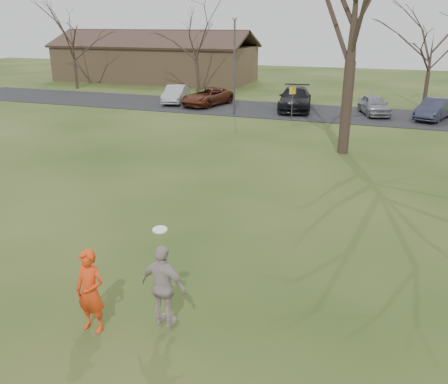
% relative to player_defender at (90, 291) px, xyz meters
% --- Properties ---
extents(ground, '(120.00, 120.00, 0.00)m').
position_rel_player_defender_xyz_m(ground, '(1.10, 0.67, -0.87)').
color(ground, '#1E380F').
rests_on(ground, ground).
extents(parking_strip, '(62.00, 6.50, 0.04)m').
position_rel_player_defender_xyz_m(parking_strip, '(1.10, 25.67, -0.85)').
color(parking_strip, black).
rests_on(parking_strip, ground).
extents(player_defender, '(0.66, 0.45, 1.75)m').
position_rel_player_defender_xyz_m(player_defender, '(0.00, 0.00, 0.00)').
color(player_defender, '#EF4013').
rests_on(player_defender, ground).
extents(car_1, '(2.22, 4.18, 1.31)m').
position_rel_player_defender_xyz_m(car_1, '(-10.55, 26.05, -0.18)').
color(car_1, '#A7A7AC').
rests_on(car_1, parking_strip).
extents(car_2, '(3.09, 4.93, 1.27)m').
position_rel_player_defender_xyz_m(car_2, '(-7.90, 25.83, -0.20)').
color(car_2, '#512213').
rests_on(car_2, parking_strip).
extents(car_3, '(2.99, 5.60, 1.54)m').
position_rel_player_defender_xyz_m(car_3, '(-1.43, 26.16, -0.06)').
color(car_3, black).
rests_on(car_3, parking_strip).
extents(car_4, '(2.64, 4.04, 1.28)m').
position_rel_player_defender_xyz_m(car_4, '(3.87, 26.14, -0.20)').
color(car_4, gray).
rests_on(car_4, parking_strip).
extents(car_5, '(2.62, 4.20, 1.31)m').
position_rel_player_defender_xyz_m(car_5, '(7.52, 25.74, -0.18)').
color(car_5, '#292C3D').
rests_on(car_5, parking_strip).
extents(catching_play, '(1.03, 0.53, 2.10)m').
position_rel_player_defender_xyz_m(catching_play, '(1.44, 0.34, 0.21)').
color(catching_play, '#B4A5A2').
rests_on(catching_play, ground).
extents(building, '(20.60, 8.50, 5.14)m').
position_rel_player_defender_xyz_m(building, '(-18.90, 38.67, 1.06)').
color(building, '#8C6D4C').
rests_on(building, ground).
extents(lamp_post, '(0.34, 0.34, 6.27)m').
position_rel_player_defender_xyz_m(lamp_post, '(-4.90, 23.17, 3.09)').
color(lamp_post, '#47474C').
rests_on(lamp_post, ground).
extents(sign_yellow, '(0.35, 0.35, 2.08)m').
position_rel_player_defender_xyz_m(sign_yellow, '(-0.90, 22.67, 0.58)').
color(sign_yellow, '#47474C').
rests_on(sign_yellow, ground).
extents(small_tree_row, '(55.00, 5.90, 8.50)m').
position_rel_player_defender_xyz_m(small_tree_row, '(5.48, 30.73, 3.02)').
color(small_tree_row, '#352821').
rests_on(small_tree_row, ground).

